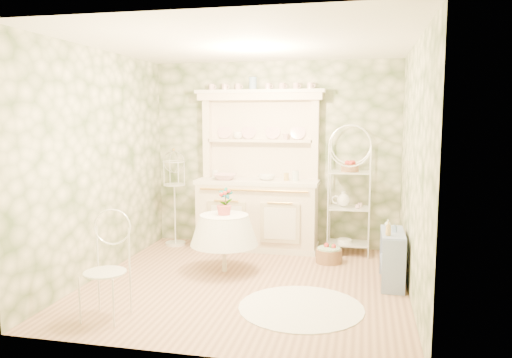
% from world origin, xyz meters
% --- Properties ---
extents(floor, '(3.60, 3.60, 0.00)m').
position_xyz_m(floor, '(0.00, 0.00, 0.00)').
color(floor, tan).
rests_on(floor, ground).
extents(ceiling, '(3.60, 3.60, 0.00)m').
position_xyz_m(ceiling, '(0.00, 0.00, 2.70)').
color(ceiling, white).
rests_on(ceiling, floor).
extents(wall_left, '(3.60, 3.60, 0.00)m').
position_xyz_m(wall_left, '(-1.80, 0.00, 1.35)').
color(wall_left, beige).
rests_on(wall_left, floor).
extents(wall_right, '(3.60, 3.60, 0.00)m').
position_xyz_m(wall_right, '(1.80, 0.00, 1.35)').
color(wall_right, beige).
rests_on(wall_right, floor).
extents(wall_back, '(3.60, 3.60, 0.00)m').
position_xyz_m(wall_back, '(0.00, 1.80, 1.35)').
color(wall_back, beige).
rests_on(wall_back, floor).
extents(wall_front, '(3.60, 3.60, 0.00)m').
position_xyz_m(wall_front, '(0.00, -1.80, 1.35)').
color(wall_front, beige).
rests_on(wall_front, floor).
extents(kitchen_dresser, '(1.87, 0.61, 2.29)m').
position_xyz_m(kitchen_dresser, '(-0.20, 1.52, 1.15)').
color(kitchen_dresser, '#F5E4CD').
rests_on(kitchen_dresser, floor).
extents(bakers_rack, '(0.56, 0.41, 1.77)m').
position_xyz_m(bakers_rack, '(1.10, 1.51, 0.88)').
color(bakers_rack, white).
rests_on(bakers_rack, floor).
extents(side_shelf, '(0.34, 0.78, 0.65)m').
position_xyz_m(side_shelf, '(1.63, 0.32, 0.32)').
color(side_shelf, '#879AC6').
rests_on(side_shelf, floor).
extents(round_table, '(0.67, 0.67, 0.62)m').
position_xyz_m(round_table, '(-0.37, 0.37, 0.31)').
color(round_table, white).
rests_on(round_table, floor).
extents(cafe_chair, '(0.57, 0.57, 1.01)m').
position_xyz_m(cafe_chair, '(-1.07, -1.27, 0.50)').
color(cafe_chair, white).
rests_on(cafe_chair, floor).
extents(birdcage_stand, '(0.37, 0.37, 1.52)m').
position_xyz_m(birdcage_stand, '(-1.44, 1.45, 0.76)').
color(birdcage_stand, white).
rests_on(birdcage_stand, floor).
extents(floor_basket, '(0.40, 0.40, 0.22)m').
position_xyz_m(floor_basket, '(0.87, 1.02, 0.11)').
color(floor_basket, '#8E6646').
rests_on(floor_basket, floor).
extents(lace_rug, '(1.43, 1.43, 0.01)m').
position_xyz_m(lace_rug, '(0.71, -0.62, 0.01)').
color(lace_rug, white).
rests_on(lace_rug, floor).
extents(bowl_floral, '(0.34, 0.34, 0.08)m').
position_xyz_m(bowl_floral, '(-0.66, 1.42, 1.02)').
color(bowl_floral, white).
rests_on(bowl_floral, kitchen_dresser).
extents(bowl_white, '(0.26, 0.26, 0.08)m').
position_xyz_m(bowl_white, '(-0.06, 1.50, 1.02)').
color(bowl_white, white).
rests_on(bowl_white, kitchen_dresser).
extents(cup_left, '(0.18, 0.18, 0.11)m').
position_xyz_m(cup_left, '(-0.53, 1.68, 1.61)').
color(cup_left, white).
rests_on(cup_left, kitchen_dresser).
extents(cup_right, '(0.10, 0.10, 0.09)m').
position_xyz_m(cup_right, '(0.18, 1.68, 1.61)').
color(cup_right, white).
rests_on(cup_right, kitchen_dresser).
extents(potted_geranium, '(0.20, 0.16, 0.33)m').
position_xyz_m(potted_geranium, '(-0.36, 0.40, 0.85)').
color(potted_geranium, '#3F7238').
rests_on(potted_geranium, round_table).
extents(bottle_amber, '(0.08, 0.08, 0.16)m').
position_xyz_m(bottle_amber, '(1.57, 0.11, 0.68)').
color(bottle_amber, tan).
rests_on(bottle_amber, side_shelf).
extents(bottle_blue, '(0.06, 0.06, 0.10)m').
position_xyz_m(bottle_blue, '(1.64, 0.30, 0.65)').
color(bottle_blue, '#7A9AC1').
rests_on(bottle_blue, side_shelf).
extents(bottle_glass, '(0.10, 0.10, 0.10)m').
position_xyz_m(bottle_glass, '(1.58, 0.54, 0.65)').
color(bottle_glass, silver).
rests_on(bottle_glass, side_shelf).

